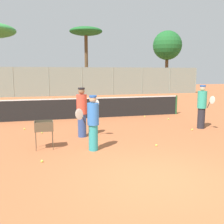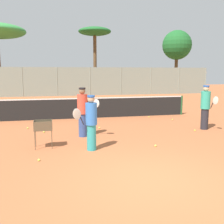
% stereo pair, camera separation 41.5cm
% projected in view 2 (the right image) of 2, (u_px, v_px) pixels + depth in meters
% --- Properties ---
extents(ground_plane, '(80.00, 80.00, 0.00)m').
position_uv_depth(ground_plane, '(152.00, 181.00, 5.78)').
color(ground_plane, '#B26038').
extents(tennis_net, '(10.09, 0.10, 1.07)m').
position_uv_depth(tennis_net, '(94.00, 107.00, 13.68)').
color(tennis_net, '#26592D').
rests_on(tennis_net, ground_plane).
extents(back_fence, '(29.58, 0.08, 2.86)m').
position_uv_depth(back_fence, '(74.00, 82.00, 26.27)').
color(back_fence, gray).
rests_on(back_fence, ground_plane).
extents(tree_0, '(3.63, 3.63, 7.53)m').
position_uv_depth(tree_0, '(177.00, 45.00, 32.70)').
color(tree_0, brown).
rests_on(tree_0, ground_plane).
extents(tree_2, '(3.73, 3.73, 7.42)m').
position_uv_depth(tree_2, '(95.00, 34.00, 29.81)').
color(tree_2, brown).
rests_on(tree_2, ground_plane).
extents(player_white_outfit, '(0.80, 0.65, 1.83)m').
position_uv_depth(player_white_outfit, '(83.00, 111.00, 9.66)').
color(player_white_outfit, '#334C8C').
rests_on(player_white_outfit, ground_plane).
extents(player_red_cap, '(0.38, 0.94, 1.84)m').
position_uv_depth(player_red_cap, '(205.00, 107.00, 10.90)').
color(player_red_cap, '#26262D').
rests_on(player_red_cap, ground_plane).
extents(player_yellow_shirt, '(0.81, 0.57, 1.69)m').
position_uv_depth(player_yellow_shirt, '(91.00, 122.00, 7.96)').
color(player_yellow_shirt, teal).
rests_on(player_yellow_shirt, ground_plane).
extents(ball_cart, '(0.56, 0.41, 0.88)m').
position_uv_depth(ball_cart, '(44.00, 127.00, 8.25)').
color(ball_cart, brown).
rests_on(ball_cart, ground_plane).
extents(tennis_ball_0, '(0.07, 0.07, 0.07)m').
position_uv_depth(tennis_ball_0, '(149.00, 117.00, 13.90)').
color(tennis_ball_0, '#D1E54C').
rests_on(tennis_ball_0, ground_plane).
extents(tennis_ball_1, '(0.07, 0.07, 0.07)m').
position_uv_depth(tennis_ball_1, '(44.00, 132.00, 10.40)').
color(tennis_ball_1, '#D1E54C').
rests_on(tennis_ball_1, ground_plane).
extents(tennis_ball_3, '(0.07, 0.07, 0.07)m').
position_uv_depth(tennis_ball_3, '(28.00, 128.00, 11.11)').
color(tennis_ball_3, '#D1E54C').
rests_on(tennis_ball_3, ground_plane).
extents(tennis_ball_4, '(0.07, 0.07, 0.07)m').
position_uv_depth(tennis_ball_4, '(39.00, 160.00, 7.08)').
color(tennis_ball_4, '#D1E54C').
rests_on(tennis_ball_4, ground_plane).
extents(tennis_ball_5, '(0.07, 0.07, 0.07)m').
position_uv_depth(tennis_ball_5, '(99.00, 128.00, 11.18)').
color(tennis_ball_5, '#D1E54C').
rests_on(tennis_ball_5, ground_plane).
extents(tennis_ball_6, '(0.07, 0.07, 0.07)m').
position_uv_depth(tennis_ball_6, '(195.00, 130.00, 10.67)').
color(tennis_ball_6, '#D1E54C').
rests_on(tennis_ball_6, ground_plane).
extents(tennis_ball_7, '(0.07, 0.07, 0.07)m').
position_uv_depth(tennis_ball_7, '(156.00, 146.00, 8.44)').
color(tennis_ball_7, '#D1E54C').
rests_on(tennis_ball_7, ground_plane).
extents(tennis_ball_8, '(0.07, 0.07, 0.07)m').
position_uv_depth(tennis_ball_8, '(172.00, 120.00, 13.08)').
color(tennis_ball_8, '#D1E54C').
rests_on(tennis_ball_8, ground_plane).
extents(parked_car, '(4.20, 1.70, 1.60)m').
position_uv_depth(parked_car, '(72.00, 87.00, 30.91)').
color(parked_car, white).
rests_on(parked_car, ground_plane).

